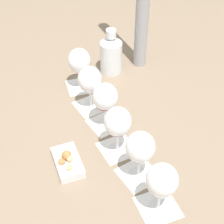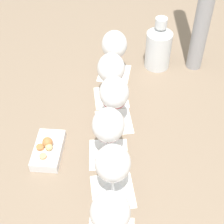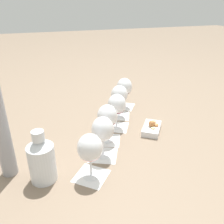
# 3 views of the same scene
# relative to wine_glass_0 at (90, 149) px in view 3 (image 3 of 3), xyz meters

# --- Properties ---
(ground_plane) EXTENTS (8.00, 8.00, 0.00)m
(ground_plane) POSITION_rel_wine_glass_0_xyz_m (0.28, -0.18, -0.12)
(ground_plane) COLOR #7F6B56
(tasting_card_0) EXTENTS (0.16, 0.16, 0.00)m
(tasting_card_0) POSITION_rel_wine_glass_0_xyz_m (0.00, 0.00, -0.12)
(tasting_card_0) COLOR white
(tasting_card_0) RESTS_ON ground_plane
(tasting_card_1) EXTENTS (0.15, 0.15, 0.00)m
(tasting_card_1) POSITION_rel_wine_glass_0_xyz_m (0.11, -0.08, -0.12)
(tasting_card_1) COLOR white
(tasting_card_1) RESTS_ON ground_plane
(tasting_card_2) EXTENTS (0.15, 0.15, 0.00)m
(tasting_card_2) POSITION_rel_wine_glass_0_xyz_m (0.22, -0.13, -0.12)
(tasting_card_2) COLOR white
(tasting_card_2) RESTS_ON ground_plane
(tasting_card_3) EXTENTS (0.16, 0.16, 0.00)m
(tasting_card_3) POSITION_rel_wine_glass_0_xyz_m (0.33, -0.22, -0.12)
(tasting_card_3) COLOR white
(tasting_card_3) RESTS_ON ground_plane
(tasting_card_4) EXTENTS (0.15, 0.15, 0.00)m
(tasting_card_4) POSITION_rel_wine_glass_0_xyz_m (0.45, -0.27, -0.12)
(tasting_card_4) COLOR white
(tasting_card_4) RESTS_ON ground_plane
(tasting_card_5) EXTENTS (0.16, 0.16, 0.00)m
(tasting_card_5) POSITION_rel_wine_glass_0_xyz_m (0.56, -0.35, -0.12)
(tasting_card_5) COLOR white
(tasting_card_5) RESTS_ON ground_plane
(wine_glass_0) EXTENTS (0.09, 0.09, 0.18)m
(wine_glass_0) POSITION_rel_wine_glass_0_xyz_m (0.00, 0.00, 0.00)
(wine_glass_0) COLOR white
(wine_glass_0) RESTS_ON tasting_card_0
(wine_glass_1) EXTENTS (0.09, 0.09, 0.18)m
(wine_glass_1) POSITION_rel_wine_glass_0_xyz_m (0.11, -0.08, 0.00)
(wine_glass_1) COLOR white
(wine_glass_1) RESTS_ON tasting_card_1
(wine_glass_2) EXTENTS (0.09, 0.09, 0.18)m
(wine_glass_2) POSITION_rel_wine_glass_0_xyz_m (0.22, -0.13, 0.00)
(wine_glass_2) COLOR white
(wine_glass_2) RESTS_ON tasting_card_2
(wine_glass_3) EXTENTS (0.09, 0.09, 0.18)m
(wine_glass_3) POSITION_rel_wine_glass_0_xyz_m (0.33, -0.22, 0.00)
(wine_glass_3) COLOR white
(wine_glass_3) RESTS_ON tasting_card_3
(wine_glass_4) EXTENTS (0.09, 0.09, 0.18)m
(wine_glass_4) POSITION_rel_wine_glass_0_xyz_m (0.45, -0.27, -0.00)
(wine_glass_4) COLOR white
(wine_glass_4) RESTS_ON tasting_card_4
(wine_glass_5) EXTENTS (0.09, 0.09, 0.18)m
(wine_glass_5) POSITION_rel_wine_glass_0_xyz_m (0.56, -0.35, 0.00)
(wine_glass_5) COLOR white
(wine_glass_5) RESTS_ON tasting_card_5
(ceramic_vase) EXTENTS (0.10, 0.10, 0.21)m
(ceramic_vase) POSITION_rel_wine_glass_0_xyz_m (0.04, 0.17, -0.03)
(ceramic_vase) COLOR silver
(ceramic_vase) RESTS_ON ground_plane
(snack_dish) EXTENTS (0.16, 0.15, 0.06)m
(snack_dish) POSITION_rel_wine_glass_0_xyz_m (0.23, -0.37, -0.10)
(snack_dish) COLOR silver
(snack_dish) RESTS_ON ground_plane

